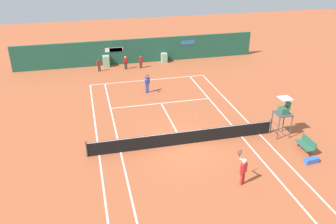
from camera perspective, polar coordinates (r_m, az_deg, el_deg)
name	(u,v)px	position (r m, az deg, el deg)	size (l,w,h in m)	color
ground_plane	(181,140)	(23.09, 2.11, -4.48)	(80.00, 80.00, 0.01)	#B25633
tennis_net	(184,137)	(22.36, 2.53, -4.09)	(12.10, 0.10, 1.07)	#4C4C51
sponsor_back_wall	(138,51)	(37.41, -4.85, 9.72)	(25.00, 1.02, 2.53)	#1E5642
umpire_chair	(283,112)	(23.93, 18.07, 0.06)	(1.00, 1.00, 2.72)	#47474C
player_bench	(306,144)	(23.24, 21.37, -4.80)	(0.54, 1.40, 0.88)	#38383D
equipment_bag	(313,160)	(22.42, 22.28, -7.22)	(0.99, 0.38, 0.32)	blue
player_on_baseline	(147,82)	(29.74, -3.40, 4.82)	(0.52, 0.79, 1.85)	blue
player_near_side	(243,169)	(19.10, 12.01, -9.01)	(0.48, 0.80, 1.79)	red
ball_kid_right_post	(99,64)	(35.49, -11.06, 7.54)	(0.41, 0.20, 1.24)	black
ball_kid_left_post	(126,62)	(35.67, -6.85, 8.03)	(0.45, 0.19, 1.34)	black
ball_kid_centre_post	(141,61)	(35.88, -4.42, 8.19)	(0.42, 0.18, 1.27)	black
tennis_ball_mid_court	(196,113)	(26.53, 4.53, -0.16)	(0.07, 0.07, 0.07)	#CCE033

